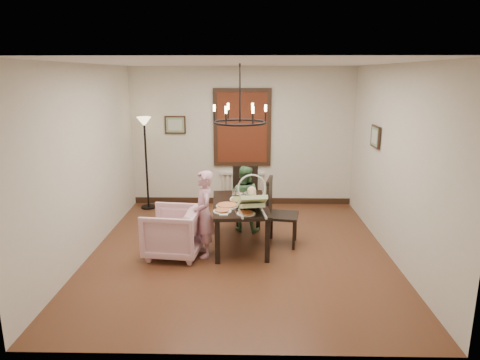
{
  "coord_description": "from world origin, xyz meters",
  "views": [
    {
      "loc": [
        0.13,
        -6.12,
        2.66
      ],
      "look_at": [
        -0.0,
        0.32,
        1.05
      ],
      "focal_mm": 32.0,
      "sensor_mm": 36.0,
      "label": 1
    }
  ],
  "objects_px": {
    "chair_far": "(247,196)",
    "dining_table": "(240,208)",
    "elderly_woman": "(204,221)",
    "drinking_glass": "(244,198)",
    "armchair": "(173,232)",
    "floor_lamp": "(146,164)",
    "seated_man": "(244,204)",
    "baby_bouncer": "(252,200)",
    "chair_right": "(283,212)"
  },
  "relations": [
    {
      "from": "drinking_glass",
      "to": "elderly_woman",
      "type": "bearing_deg",
      "value": -144.11
    },
    {
      "from": "dining_table",
      "to": "armchair",
      "type": "xyz_separation_m",
      "value": [
        -0.99,
        -0.42,
        -0.24
      ]
    },
    {
      "from": "armchair",
      "to": "elderly_woman",
      "type": "relative_size",
      "value": 0.75
    },
    {
      "from": "dining_table",
      "to": "chair_far",
      "type": "relative_size",
      "value": 1.48
    },
    {
      "from": "dining_table",
      "to": "chair_right",
      "type": "bearing_deg",
      "value": -1.49
    },
    {
      "from": "floor_lamp",
      "to": "baby_bouncer",
      "type": "bearing_deg",
      "value": -48.96
    },
    {
      "from": "drinking_glass",
      "to": "floor_lamp",
      "type": "height_order",
      "value": "floor_lamp"
    },
    {
      "from": "seated_man",
      "to": "baby_bouncer",
      "type": "bearing_deg",
      "value": 109.22
    },
    {
      "from": "dining_table",
      "to": "baby_bouncer",
      "type": "distance_m",
      "value": 0.6
    },
    {
      "from": "baby_bouncer",
      "to": "floor_lamp",
      "type": "xyz_separation_m",
      "value": [
        -2.08,
        2.39,
        0.01
      ]
    },
    {
      "from": "seated_man",
      "to": "floor_lamp",
      "type": "distance_m",
      "value": 2.35
    },
    {
      "from": "dining_table",
      "to": "armchair",
      "type": "distance_m",
      "value": 1.1
    },
    {
      "from": "seated_man",
      "to": "baby_bouncer",
      "type": "height_order",
      "value": "baby_bouncer"
    },
    {
      "from": "seated_man",
      "to": "drinking_glass",
      "type": "distance_m",
      "value": 0.71
    },
    {
      "from": "chair_far",
      "to": "floor_lamp",
      "type": "xyz_separation_m",
      "value": [
        -2.0,
        0.89,
        0.38
      ]
    },
    {
      "from": "chair_right",
      "to": "armchair",
      "type": "distance_m",
      "value": 1.73
    },
    {
      "from": "dining_table",
      "to": "chair_far",
      "type": "height_order",
      "value": "chair_far"
    },
    {
      "from": "armchair",
      "to": "chair_far",
      "type": "bearing_deg",
      "value": 149.35
    },
    {
      "from": "seated_man",
      "to": "drinking_glass",
      "type": "relative_size",
      "value": 6.55
    },
    {
      "from": "chair_right",
      "to": "dining_table",
      "type": "bearing_deg",
      "value": 102.52
    },
    {
      "from": "seated_man",
      "to": "chair_right",
      "type": "bearing_deg",
      "value": 148.2
    },
    {
      "from": "elderly_woman",
      "to": "drinking_glass",
      "type": "bearing_deg",
      "value": 111.18
    },
    {
      "from": "armchair",
      "to": "floor_lamp",
      "type": "bearing_deg",
      "value": -151.71
    },
    {
      "from": "chair_far",
      "to": "dining_table",
      "type": "bearing_deg",
      "value": -103.46
    },
    {
      "from": "dining_table",
      "to": "armchair",
      "type": "height_order",
      "value": "armchair"
    },
    {
      "from": "chair_right",
      "to": "baby_bouncer",
      "type": "relative_size",
      "value": 1.8
    },
    {
      "from": "elderly_woman",
      "to": "dining_table",
      "type": "bearing_deg",
      "value": 113.9
    },
    {
      "from": "chair_far",
      "to": "drinking_glass",
      "type": "height_order",
      "value": "chair_far"
    },
    {
      "from": "chair_far",
      "to": "baby_bouncer",
      "type": "relative_size",
      "value": 1.74
    },
    {
      "from": "chair_right",
      "to": "elderly_woman",
      "type": "height_order",
      "value": "chair_right"
    },
    {
      "from": "armchair",
      "to": "floor_lamp",
      "type": "distance_m",
      "value": 2.54
    },
    {
      "from": "baby_bouncer",
      "to": "drinking_glass",
      "type": "distance_m",
      "value": 0.54
    },
    {
      "from": "chair_far",
      "to": "elderly_woman",
      "type": "bearing_deg",
      "value": -121.39
    },
    {
      "from": "dining_table",
      "to": "floor_lamp",
      "type": "relative_size",
      "value": 0.86
    },
    {
      "from": "chair_right",
      "to": "drinking_glass",
      "type": "bearing_deg",
      "value": 102.48
    },
    {
      "from": "dining_table",
      "to": "seated_man",
      "type": "bearing_deg",
      "value": 80.53
    },
    {
      "from": "drinking_glass",
      "to": "floor_lamp",
      "type": "relative_size",
      "value": 0.08
    },
    {
      "from": "chair_far",
      "to": "drinking_glass",
      "type": "distance_m",
      "value": 1.03
    },
    {
      "from": "chair_right",
      "to": "baby_bouncer",
      "type": "xyz_separation_m",
      "value": [
        -0.49,
        -0.54,
        0.35
      ]
    },
    {
      "from": "chair_right",
      "to": "elderly_woman",
      "type": "xyz_separation_m",
      "value": [
        -1.2,
        -0.45,
        -0.0
      ]
    },
    {
      "from": "chair_far",
      "to": "drinking_glass",
      "type": "bearing_deg",
      "value": -100.13
    },
    {
      "from": "drinking_glass",
      "to": "floor_lamp",
      "type": "distance_m",
      "value": 2.72
    },
    {
      "from": "elderly_woman",
      "to": "drinking_glass",
      "type": "distance_m",
      "value": 0.75
    },
    {
      "from": "seated_man",
      "to": "armchair",
      "type": "bearing_deg",
      "value": 58.98
    },
    {
      "from": "drinking_glass",
      "to": "chair_far",
      "type": "bearing_deg",
      "value": 87.5
    },
    {
      "from": "seated_man",
      "to": "baby_bouncer",
      "type": "relative_size",
      "value": 1.58
    },
    {
      "from": "floor_lamp",
      "to": "seated_man",
      "type": "bearing_deg",
      "value": -32.28
    },
    {
      "from": "chair_right",
      "to": "baby_bouncer",
      "type": "distance_m",
      "value": 0.81
    },
    {
      "from": "seated_man",
      "to": "floor_lamp",
      "type": "relative_size",
      "value": 0.53
    },
    {
      "from": "elderly_woman",
      "to": "seated_man",
      "type": "bearing_deg",
      "value": 136.7
    }
  ]
}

